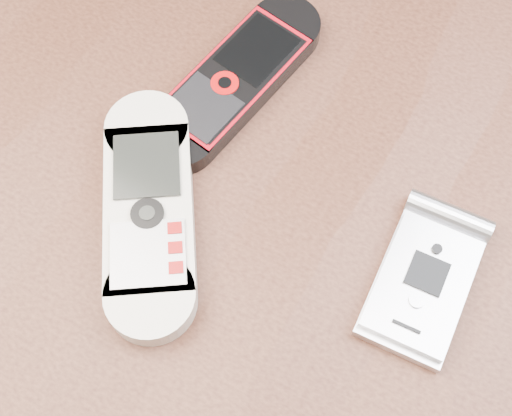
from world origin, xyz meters
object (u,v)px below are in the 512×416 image
object	(u,v)px
table	(250,266)
nokia_white	(149,210)
motorola_razr	(423,281)
nokia_black_red	(235,80)

from	to	relation	value
table	nokia_white	size ratio (longest dim) A/B	7.03
table	motorola_razr	bearing A→B (deg)	2.01
nokia_black_red	motorola_razr	size ratio (longest dim) A/B	1.56
table	nokia_black_red	world-z (taller)	nokia_black_red
nokia_white	nokia_black_red	world-z (taller)	nokia_white
nokia_black_red	table	bearing A→B (deg)	-45.33
nokia_white	nokia_black_red	size ratio (longest dim) A/B	1.03
table	nokia_white	xyz separation A→B (m)	(-0.05, -0.03, 0.12)
nokia_white	motorola_razr	distance (m)	0.18
nokia_black_red	motorola_razr	world-z (taller)	same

